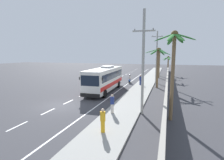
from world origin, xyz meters
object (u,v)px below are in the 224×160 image
at_px(pedestrian_far_walk, 112,103).
at_px(pedestrian_near_kerb, 140,80).
at_px(palm_third, 157,57).
at_px(palm_fourth, 159,58).
at_px(utility_pole_nearest, 143,62).
at_px(palm_farthest, 158,60).
at_px(palm_second, 174,58).
at_px(coach_bus_foreground, 105,78).
at_px(motorcycle_beside_bus, 130,80).
at_px(palm_nearest, 168,62).
at_px(utility_pole_mid, 157,56).
at_px(pedestrian_midwalk, 103,120).

bearing_deg(pedestrian_far_walk, pedestrian_near_kerb, 137.77).
relative_size(pedestrian_near_kerb, palm_third, 0.26).
relative_size(pedestrian_far_walk, palm_fourth, 0.25).
relative_size(utility_pole_nearest, palm_third, 1.45).
relative_size(utility_pole_nearest, palm_farthest, 1.44).
distance_m(palm_second, palm_third, 31.66).
bearing_deg(pedestrian_near_kerb, coach_bus_foreground, 163.32).
distance_m(utility_pole_nearest, palm_farthest, 13.40).
xyz_separation_m(motorcycle_beside_bus, palm_nearest, (6.67, 15.92, 2.82)).
bearing_deg(palm_nearest, utility_pole_mid, -98.19).
height_order(pedestrian_midwalk, palm_second, palm_second).
relative_size(palm_second, palm_third, 1.14).
bearing_deg(pedestrian_midwalk, palm_nearest, 93.56).
relative_size(pedestrian_midwalk, palm_second, 0.23).
bearing_deg(motorcycle_beside_bus, pedestrian_near_kerb, -41.26).
relative_size(motorcycle_beside_bus, palm_nearest, 0.40).
xyz_separation_m(palm_nearest, palm_third, (-2.71, -1.72, 1.24)).
xyz_separation_m(pedestrian_near_kerb, pedestrian_far_walk, (-0.15, -15.48, 0.03)).
distance_m(palm_third, palm_fourth, 5.27).
relative_size(coach_bus_foreground, pedestrian_near_kerb, 6.67).
relative_size(utility_pole_nearest, utility_pole_mid, 0.96).
height_order(utility_pole_nearest, utility_pole_mid, utility_pole_mid).
bearing_deg(palm_farthest, palm_third, 93.89).
bearing_deg(palm_nearest, coach_bus_foreground, -109.76).
bearing_deg(palm_third, palm_fourth, -81.17).
bearing_deg(palm_second, palm_nearest, 90.85).
bearing_deg(utility_pole_nearest, motorcycle_beside_bus, 105.80).
relative_size(utility_pole_mid, palm_second, 1.32).
bearing_deg(utility_pole_mid, utility_pole_nearest, -89.92).
bearing_deg(pedestrian_far_walk, pedestrian_midwalk, -33.20).
height_order(motorcycle_beside_bus, utility_pole_nearest, utility_pole_nearest).
xyz_separation_m(utility_pole_nearest, utility_pole_mid, (-0.03, 18.23, 0.23)).
bearing_deg(palm_second, pedestrian_far_walk, -177.62).
xyz_separation_m(motorcycle_beside_bus, palm_fourth, (4.76, 9.00, 3.93)).
relative_size(motorcycle_beside_bus, utility_pole_nearest, 0.21).
xyz_separation_m(pedestrian_far_walk, palm_second, (5.01, 0.21, 4.10)).
relative_size(utility_pole_nearest, palm_fourth, 1.36).
bearing_deg(palm_third, utility_pole_mid, -86.89).
xyz_separation_m(palm_second, palm_farthest, (-2.03, 14.22, -0.68)).
bearing_deg(utility_pole_mid, palm_fourth, 88.94).
distance_m(pedestrian_far_walk, palm_nearest, 33.81).
bearing_deg(coach_bus_foreground, utility_pole_nearest, -51.59).
bearing_deg(utility_pole_mid, pedestrian_far_walk, -97.34).
xyz_separation_m(coach_bus_foreground, palm_third, (5.92, 22.31, 2.82)).
bearing_deg(utility_pole_mid, pedestrian_near_kerb, -121.61).
bearing_deg(coach_bus_foreground, pedestrian_far_walk, -66.33).
bearing_deg(pedestrian_far_walk, utility_pole_mid, 130.99).
distance_m(motorcycle_beside_bus, utility_pole_mid, 6.58).
relative_size(pedestrian_midwalk, palm_farthest, 0.26).
bearing_deg(palm_nearest, utility_pole_nearest, -93.55).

